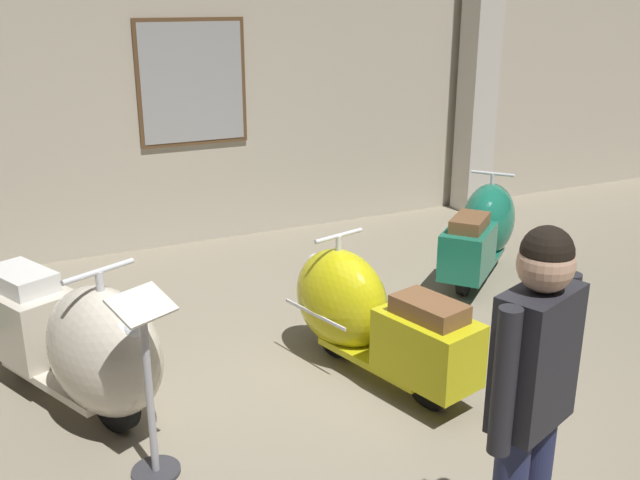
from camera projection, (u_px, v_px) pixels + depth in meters
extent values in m
plane|color=gray|center=(349.00, 407.00, 4.77)|extent=(60.00, 60.00, 0.00)
cube|color=#BCB29E|center=(178.00, 78.00, 7.49)|extent=(18.00, 0.20, 3.58)
cube|color=brown|center=(192.00, 83.00, 7.46)|extent=(1.16, 0.03, 1.30)
cube|color=#9E9E9E|center=(193.00, 83.00, 7.44)|extent=(1.08, 0.01, 1.22)
cube|color=beige|center=(479.00, 67.00, 8.68)|extent=(0.36, 0.36, 3.58)
cylinder|color=black|center=(114.00, 398.00, 4.47)|extent=(0.26, 0.43, 0.44)
cylinder|color=silver|center=(114.00, 398.00, 4.47)|extent=(0.18, 0.22, 0.20)
cylinder|color=black|center=(28.00, 349.00, 5.10)|extent=(0.26, 0.43, 0.44)
cylinder|color=silver|center=(28.00, 349.00, 5.10)|extent=(0.18, 0.22, 0.20)
cube|color=beige|center=(68.00, 375.00, 4.80)|extent=(0.79, 1.10, 0.05)
ellipsoid|color=beige|center=(104.00, 351.00, 4.41)|extent=(0.90, 1.07, 0.83)
cube|color=beige|center=(26.00, 320.00, 5.00)|extent=(0.70, 0.85, 0.48)
cube|color=silver|center=(21.00, 279.00, 4.90)|extent=(0.49, 0.60, 0.13)
sphere|color=silver|center=(131.00, 331.00, 4.15)|extent=(0.16, 0.16, 0.16)
cylinder|color=silver|center=(101.00, 295.00, 4.27)|extent=(0.05, 0.05, 0.31)
cylinder|color=silver|center=(99.00, 271.00, 4.22)|extent=(0.45, 0.23, 0.03)
cylinder|color=black|center=(336.00, 331.00, 5.41)|extent=(0.17, 0.40, 0.40)
cylinder|color=silver|center=(336.00, 331.00, 5.41)|extent=(0.14, 0.20, 0.18)
cylinder|color=black|center=(430.00, 379.00, 4.73)|extent=(0.17, 0.40, 0.40)
cylinder|color=silver|center=(430.00, 379.00, 4.73)|extent=(0.14, 0.20, 0.18)
cube|color=gold|center=(380.00, 356.00, 5.08)|extent=(0.58, 1.00, 0.05)
ellipsoid|color=gold|center=(341.00, 299.00, 5.29)|extent=(0.71, 0.93, 0.75)
cube|color=gold|center=(427.00, 348.00, 4.69)|extent=(0.55, 0.75, 0.44)
cube|color=brown|center=(429.00, 309.00, 4.60)|extent=(0.39, 0.53, 0.12)
sphere|color=silver|center=(317.00, 263.00, 5.42)|extent=(0.15, 0.15, 0.15)
cylinder|color=silver|center=(339.00, 254.00, 5.20)|extent=(0.04, 0.04, 0.28)
cylinder|color=silver|center=(339.00, 236.00, 5.15)|extent=(0.43, 0.14, 0.03)
cube|color=silver|center=(315.00, 314.00, 5.15)|extent=(0.18, 0.65, 0.02)
cylinder|color=black|center=(488.00, 245.00, 7.33)|extent=(0.35, 0.30, 0.39)
cylinder|color=silver|center=(488.00, 245.00, 7.33)|extent=(0.19, 0.18, 0.17)
cylinder|color=black|center=(465.00, 274.00, 6.54)|extent=(0.35, 0.30, 0.39)
cylinder|color=silver|center=(465.00, 274.00, 6.54)|extent=(0.19, 0.18, 0.17)
cube|color=#196B51|center=(477.00, 260.00, 6.94)|extent=(0.93, 0.85, 0.05)
ellipsoid|color=#196B51|center=(489.00, 220.00, 7.20)|extent=(0.95, 0.90, 0.73)
cube|color=#196B51|center=(468.00, 251.00, 6.50)|extent=(0.75, 0.71, 0.43)
cube|color=brown|center=(470.00, 223.00, 6.42)|extent=(0.53, 0.50, 0.12)
sphere|color=silver|center=(496.00, 194.00, 7.36)|extent=(0.14, 0.14, 0.14)
cylinder|color=silver|center=(492.00, 187.00, 7.11)|extent=(0.04, 0.04, 0.27)
cylinder|color=silver|center=(493.00, 174.00, 7.07)|extent=(0.29, 0.35, 0.03)
cube|color=silver|center=(464.00, 222.00, 7.31)|extent=(0.51, 0.42, 0.02)
cylinder|color=#23284C|center=(534.00, 478.00, 3.26)|extent=(0.15, 0.15, 0.87)
cube|color=#232328|center=(536.00, 358.00, 2.97)|extent=(0.45, 0.34, 0.61)
cylinder|color=#232328|center=(563.00, 341.00, 3.14)|extent=(0.10, 0.10, 0.63)
cylinder|color=#232328|center=(504.00, 382.00, 2.81)|extent=(0.10, 0.10, 0.63)
sphere|color=tan|center=(546.00, 264.00, 2.84)|extent=(0.23, 0.23, 0.23)
sphere|color=black|center=(547.00, 252.00, 2.82)|extent=(0.21, 0.21, 0.21)
cylinder|color=#333338|center=(156.00, 471.00, 4.11)|extent=(0.28, 0.28, 0.02)
cylinder|color=#A5A5AD|center=(149.00, 392.00, 3.95)|extent=(0.04, 0.04, 1.01)
cube|color=silver|center=(142.00, 305.00, 3.78)|extent=(0.39, 0.34, 0.12)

